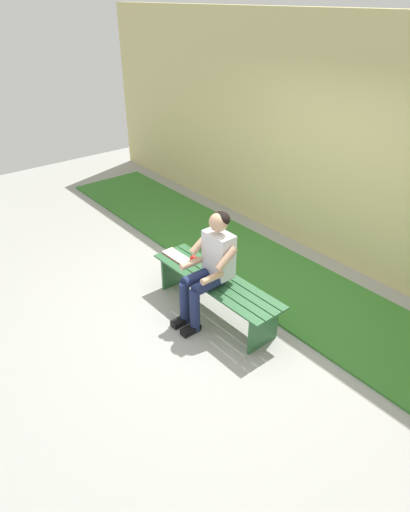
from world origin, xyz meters
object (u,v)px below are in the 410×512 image
Objects in this scene: person_seated at (210,264)px; apple at (193,259)px; bench_near at (215,287)px; book_open at (177,257)px.

person_seated is 14.53× the size of apple.
apple reaches higher than bench_near.
bench_near is 4.17× the size of book_open.
apple is at bearing -157.72° from book_open.
person_seated is 0.70m from book_open.
book_open is at bearing 23.32° from apple.
bench_near is 0.65m from book_open.
person_seated is at bearing 175.33° from book_open.
person_seated reaches higher than bench_near.
book_open is at bearing -3.62° from person_seated.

